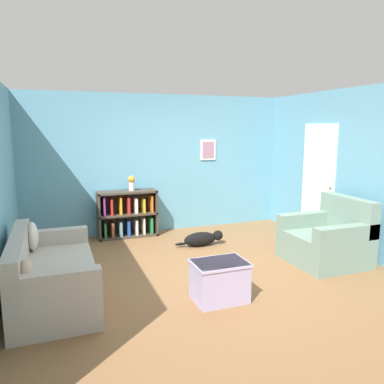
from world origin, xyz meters
name	(u,v)px	position (x,y,z in m)	size (l,w,h in m)	color
ground_plane	(202,269)	(0.00, 0.00, 0.00)	(14.00, 14.00, 0.00)	brown
wall_back	(159,164)	(0.00, 2.25, 1.30)	(5.60, 0.13, 2.60)	#609EB7
wall_right	(350,171)	(2.55, 0.02, 1.29)	(0.16, 5.00, 2.60)	#609EB7
couch	(50,276)	(-1.99, -0.30, 0.30)	(0.88, 1.75, 0.81)	#ADA89E
bookshelf	(127,215)	(-0.67, 2.02, 0.41)	(1.07, 0.35, 0.85)	#42382D
recliner_chair	(328,240)	(1.87, -0.35, 0.34)	(1.00, 1.04, 0.96)	gray
coffee_table	(220,280)	(-0.16, -0.96, 0.25)	(0.62, 0.45, 0.47)	#ADA3CC
dog	(202,239)	(0.41, 1.00, 0.12)	(0.85, 0.22, 0.24)	black
vase	(131,182)	(-0.58, 2.00, 1.01)	(0.13, 0.13, 0.28)	silver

